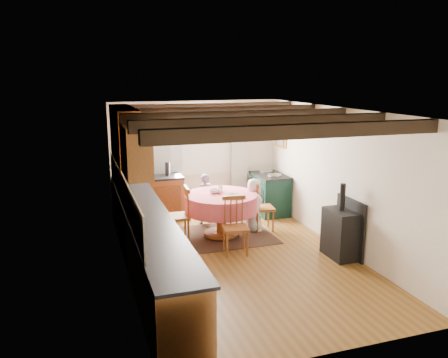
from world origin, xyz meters
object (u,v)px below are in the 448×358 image
object	(u,v)px
child_right	(254,205)
child_far	(205,199)
chair_right	(263,206)
cast_iron_stove	(341,221)
chair_left	(177,214)
dining_table	(221,215)
aga_range	(270,193)
cup	(221,188)
chair_near	(236,226)

from	to	relation	value
child_right	child_far	bearing A→B (deg)	56.32
chair_right	cast_iron_stove	distance (m)	1.77
chair_left	child_right	xyz separation A→B (m)	(1.50, 0.09, 0.01)
dining_table	aga_range	bearing A→B (deg)	36.34
dining_table	child_far	world-z (taller)	child_far
child_far	cup	size ratio (longest dim) A/B	9.64
dining_table	chair_right	bearing A→B (deg)	6.17
dining_table	cast_iron_stove	world-z (taller)	cast_iron_stove
dining_table	chair_near	distance (m)	0.88
chair_right	child_far	world-z (taller)	child_far
aga_range	cup	bearing A→B (deg)	-149.02
child_far	chair_near	bearing A→B (deg)	72.02
cup	chair_left	bearing A→B (deg)	-165.25
aga_range	cast_iron_stove	bearing A→B (deg)	-87.57
chair_right	cast_iron_stove	size ratio (longest dim) A/B	0.76
dining_table	child_right	xyz separation A→B (m)	(0.69, 0.10, 0.11)
chair_left	chair_right	xyz separation A→B (m)	(1.69, 0.09, -0.03)
cup	chair_near	bearing A→B (deg)	-94.75
chair_right	chair_near	bearing A→B (deg)	144.87
chair_right	child_right	world-z (taller)	child_right
chair_near	child_far	xyz separation A→B (m)	(-0.06, 1.69, 0.03)
chair_right	cup	bearing A→B (deg)	88.23
cast_iron_stove	cup	xyz separation A→B (m)	(-1.48, 1.77, 0.23)
child_far	child_right	world-z (taller)	child_far
cast_iron_stove	child_right	size ratio (longest dim) A/B	1.21
dining_table	child_far	size ratio (longest dim) A/B	1.30
cast_iron_stove	child_right	xyz separation A→B (m)	(-0.86, 1.63, -0.11)
aga_range	child_right	bearing A→B (deg)	-128.01
dining_table	aga_range	world-z (taller)	aga_range
child_far	child_right	bearing A→B (deg)	117.09
chair_right	cup	distance (m)	0.91
cast_iron_stove	aga_range	bearing A→B (deg)	92.43
chair_right	aga_range	distance (m)	1.11
dining_table	chair_right	xyz separation A→B (m)	(0.88, 0.10, 0.07)
cast_iron_stove	child_far	distance (m)	2.86
cast_iron_stove	chair_left	bearing A→B (deg)	146.97
dining_table	chair_left	bearing A→B (deg)	179.85
chair_left	aga_range	xyz separation A→B (m)	(2.25, 1.06, -0.06)
dining_table	child_right	world-z (taller)	child_right
chair_left	child_far	bearing A→B (deg)	141.53
aga_range	child_right	size ratio (longest dim) A/B	0.92
chair_right	child_right	distance (m)	0.20
cast_iron_stove	child_far	xyz separation A→B (m)	(-1.63, 2.35, -0.11)
chair_left	aga_range	size ratio (longest dim) A/B	1.05
aga_range	cast_iron_stove	xyz separation A→B (m)	(0.11, -2.59, 0.18)
chair_right	child_far	xyz separation A→B (m)	(-0.97, 0.72, 0.04)
child_far	cup	distance (m)	0.69
chair_near	chair_left	bearing A→B (deg)	140.63
cast_iron_stove	chair_right	bearing A→B (deg)	112.32
dining_table	cast_iron_stove	distance (m)	2.19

